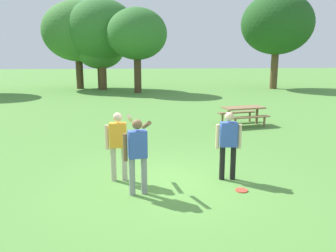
% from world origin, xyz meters
% --- Properties ---
extents(ground_plane, '(120.00, 120.00, 0.00)m').
position_xyz_m(ground_plane, '(0.00, 0.00, 0.00)').
color(ground_plane, '#568E3D').
extents(person_thrower, '(0.64, 0.67, 1.64)m').
position_xyz_m(person_thrower, '(-1.11, 0.37, 0.96)').
color(person_thrower, '#B7AD93').
rests_on(person_thrower, ground).
extents(person_catcher, '(0.61, 0.24, 1.64)m').
position_xyz_m(person_catcher, '(1.47, 0.20, 0.94)').
color(person_catcher, black).
rests_on(person_catcher, ground).
extents(person_bystander, '(0.60, 0.76, 1.64)m').
position_xyz_m(person_bystander, '(-0.66, -0.49, 0.96)').
color(person_bystander, gray).
rests_on(person_bystander, ground).
extents(frisbee, '(0.27, 0.27, 0.03)m').
position_xyz_m(frisbee, '(1.60, -0.53, 0.01)').
color(frisbee, '#E04733').
rests_on(frisbee, ground).
extents(picnic_table_near, '(1.96, 1.75, 0.77)m').
position_xyz_m(picnic_table_near, '(3.74, 6.40, 0.56)').
color(picnic_table_near, olive).
rests_on(picnic_table_near, ground).
extents(tree_broad_center, '(5.74, 5.74, 7.16)m').
position_xyz_m(tree_broad_center, '(-5.51, 22.42, 4.70)').
color(tree_broad_center, '#4C3823').
rests_on(tree_broad_center, ground).
extents(tree_far_right, '(4.08, 4.08, 5.14)m').
position_xyz_m(tree_far_right, '(-3.70, 21.96, 3.38)').
color(tree_far_right, '#4C3823').
rests_on(tree_far_right, ground).
extents(tree_slender_mid, '(5.69, 5.69, 7.20)m').
position_xyz_m(tree_slender_mid, '(-3.47, 21.38, 4.76)').
color(tree_slender_mid, brown).
rests_on(tree_slender_mid, ground).
extents(tree_back_left, '(4.44, 4.44, 6.23)m').
position_xyz_m(tree_back_left, '(-0.63, 18.78, 4.31)').
color(tree_back_left, '#4C3823').
rests_on(tree_back_left, ground).
extents(tree_back_right, '(5.84, 5.84, 7.79)m').
position_xyz_m(tree_back_right, '(10.83, 20.98, 5.28)').
color(tree_back_right, brown).
rests_on(tree_back_right, ground).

